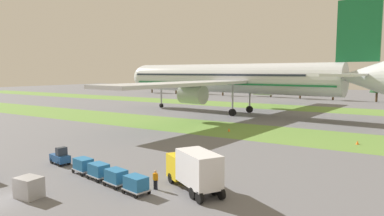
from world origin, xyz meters
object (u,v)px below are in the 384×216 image
(cargo_dolly_third, at_px, (116,176))
(uld_container_3, at_px, (29,187))
(catering_truck, at_px, (194,168))
(taxiway_marker_1, at_px, (229,130))
(baggage_tug, at_px, (60,157))
(airliner, at_px, (233,78))
(cargo_dolly_fourth, at_px, (136,183))
(ground_crew_marshaller, at_px, (155,179))
(taxiway_marker_0, at_px, (357,142))
(cargo_dolly_lead, at_px, (83,164))
(cargo_dolly_second, at_px, (99,170))

(cargo_dolly_third, relative_size, uld_container_3, 1.23)
(catering_truck, distance_m, taxiway_marker_1, 30.29)
(taxiway_marker_1, bearing_deg, baggage_tug, -103.13)
(airliner, distance_m, cargo_dolly_fourth, 58.34)
(ground_crew_marshaller, height_order, taxiway_marker_0, ground_crew_marshaller)
(airliner, bearing_deg, baggage_tug, -171.00)
(cargo_dolly_lead, distance_m, cargo_dolly_third, 5.80)
(uld_container_3, bearing_deg, cargo_dolly_fourth, 37.06)
(cargo_dolly_fourth, xyz_separation_m, taxiway_marker_1, (-6.66, 31.82, -0.63))
(cargo_dolly_second, xyz_separation_m, taxiway_marker_0, (19.19, 30.70, -0.64))
(catering_truck, bearing_deg, cargo_dolly_lead, 129.18)
(cargo_dolly_fourth, distance_m, catering_truck, 5.09)
(catering_truck, xyz_separation_m, taxiway_marker_1, (-10.32, 28.43, -1.66))
(cargo_dolly_second, relative_size, ground_crew_marshaller, 1.41)
(cargo_dolly_third, height_order, taxiway_marker_0, cargo_dolly_third)
(cargo_dolly_third, xyz_separation_m, taxiway_marker_1, (-3.82, 31.24, -0.63))
(ground_crew_marshaller, distance_m, taxiway_marker_1, 30.94)
(cargo_dolly_second, bearing_deg, ground_crew_marshaller, -73.01)
(cargo_dolly_second, relative_size, cargo_dolly_fourth, 1.00)
(cargo_dolly_second, xyz_separation_m, catering_truck, (9.34, 2.23, 1.03))
(cargo_dolly_fourth, bearing_deg, taxiway_marker_1, 23.33)
(airliner, relative_size, uld_container_3, 40.84)
(baggage_tug, distance_m, catering_truck, 17.15)
(baggage_tug, height_order, taxiway_marker_1, baggage_tug)
(airliner, distance_m, ground_crew_marshaller, 56.87)
(ground_crew_marshaller, xyz_separation_m, uld_container_3, (-7.64, -7.01, -0.09))
(cargo_dolly_lead, relative_size, ground_crew_marshaller, 1.41)
(cargo_dolly_lead, bearing_deg, cargo_dolly_third, -90.00)
(catering_truck, bearing_deg, cargo_dolly_second, 134.89)
(ground_crew_marshaller, bearing_deg, taxiway_marker_1, 101.52)
(cargo_dolly_lead, xyz_separation_m, taxiway_marker_0, (22.04, 30.12, -0.64))
(baggage_tug, distance_m, taxiway_marker_1, 29.87)
(cargo_dolly_second, bearing_deg, taxiway_marker_0, -20.52)
(cargo_dolly_lead, relative_size, uld_container_3, 1.23)
(baggage_tug, relative_size, catering_truck, 0.39)
(ground_crew_marshaller, bearing_deg, airliner, 106.06)
(baggage_tug, relative_size, cargo_dolly_third, 1.14)
(cargo_dolly_third, bearing_deg, cargo_dolly_lead, 90.00)
(cargo_dolly_second, height_order, catering_truck, catering_truck)
(airliner, relative_size, taxiway_marker_0, 148.27)
(cargo_dolly_second, bearing_deg, baggage_tug, 90.00)
(ground_crew_marshaller, height_order, uld_container_3, ground_crew_marshaller)
(airliner, relative_size, cargo_dolly_fourth, 33.27)
(baggage_tug, height_order, taxiway_marker_0, baggage_tug)
(cargo_dolly_fourth, distance_m, ground_crew_marshaller, 1.90)
(baggage_tug, xyz_separation_m, cargo_dolly_fourth, (13.45, -2.74, 0.10))
(cargo_dolly_second, bearing_deg, uld_container_3, -179.65)
(cargo_dolly_lead, relative_size, catering_truck, 0.34)
(cargo_dolly_lead, height_order, catering_truck, catering_truck)
(cargo_dolly_fourth, relative_size, catering_truck, 0.34)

